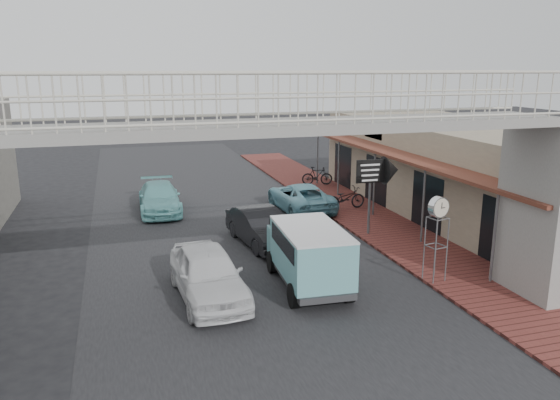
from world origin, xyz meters
TOP-DOWN VIEW (x-y plane):
  - ground at (0.00, 0.00)m, footprint 120.00×120.00m
  - road_strip at (0.00, 0.00)m, footprint 10.00×60.00m
  - sidewalk at (6.50, 3.00)m, footprint 3.00×40.00m
  - shophouse_row at (10.97, 4.00)m, footprint 7.20×18.00m
  - footbridge at (0.00, -4.00)m, footprint 16.40×2.40m
  - white_hatchback at (-1.51, -1.52)m, footprint 1.99×4.44m
  - dark_sedan at (1.18, 2.72)m, footprint 1.95×4.22m
  - angkot_curb at (4.20, 7.02)m, footprint 2.25×4.60m
  - angkot_far at (-2.03, 8.67)m, footprint 1.91×4.46m
  - angkot_van at (1.50, -1.62)m, footprint 2.01×4.02m
  - motorcycle_near at (6.13, 6.29)m, footprint 2.00×0.85m
  - motorcycle_far at (6.73, 11.55)m, footprint 1.75×0.88m
  - street_clock at (5.30, -2.40)m, footprint 0.67×0.59m
  - arrow_sign at (6.23, 2.50)m, footprint 1.75×1.11m

SIDE VIEW (x-z plane):
  - ground at x=0.00m, z-range 0.00..0.00m
  - road_strip at x=0.00m, z-range 0.00..0.01m
  - sidewalk at x=6.50m, z-range 0.00..0.10m
  - motorcycle_far at x=6.73m, z-range 0.10..1.11m
  - motorcycle_near at x=6.13m, z-range 0.10..1.12m
  - angkot_curb at x=4.20m, z-range 0.00..1.26m
  - angkot_far at x=-2.03m, z-range 0.00..1.28m
  - dark_sedan at x=1.18m, z-range 0.00..1.34m
  - white_hatchback at x=-1.51m, z-range 0.00..1.48m
  - angkot_van at x=1.50m, z-range 0.26..2.19m
  - shophouse_row at x=10.97m, z-range 0.01..4.01m
  - street_clock at x=5.30m, z-range 0.96..3.59m
  - arrow_sign at x=6.23m, z-range 1.03..4.06m
  - footbridge at x=0.00m, z-range 0.01..6.35m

